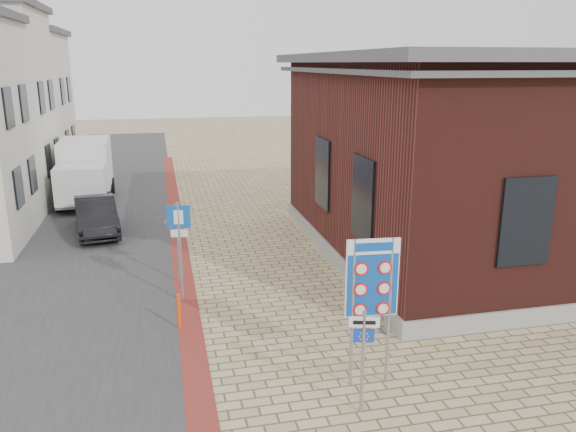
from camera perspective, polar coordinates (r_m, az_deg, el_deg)
name	(u,v)px	position (r m, az deg, el deg)	size (l,w,h in m)	color
ground	(292,377)	(12.47, 0.44, -16.02)	(120.00, 120.00, 0.00)	tan
road_strip	(94,214)	(26.36, -19.08, 0.21)	(7.00, 60.00, 0.02)	#38383A
curb_strip	(179,242)	(21.37, -11.04, -2.62)	(0.60, 40.00, 0.02)	maroon
brick_building	(497,152)	(21.02, 20.44, 6.14)	(13.00, 13.00, 6.80)	gray
townhouse_far	(0,106)	(35.49, -27.20, 9.90)	(7.40, 6.40, 8.30)	beige
bike_rack	(372,311)	(14.93, 8.54, -9.52)	(0.08, 1.80, 0.60)	slate
sedan	(96,216)	(23.23, -18.92, 0.03)	(1.48, 4.25, 1.40)	black
box_truck	(85,171)	(28.63, -19.92, 4.33)	(2.46, 5.56, 2.89)	slate
border_sign	(372,281)	(11.35, 8.54, -6.51)	(1.09, 0.14, 3.18)	gray
essen_sign	(363,347)	(10.80, 7.66, -13.06)	(0.56, 0.18, 2.12)	gray
parking_sign	(179,234)	(15.54, -10.97, -1.81)	(0.63, 0.13, 2.87)	gray
yield_sign	(177,222)	(17.00, -11.22, -0.58)	(0.89, 0.10, 2.51)	gray
bollard	(179,312)	(14.47, -11.00, -9.53)	(0.09, 0.09, 0.95)	#E6520C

